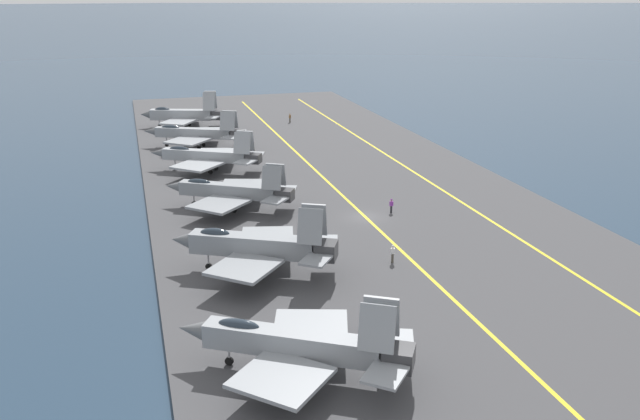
# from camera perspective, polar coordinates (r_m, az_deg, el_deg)

# --- Properties ---
(ground_plane) EXTENTS (2000.00, 2000.00, 0.00)m
(ground_plane) POSITION_cam_1_polar(r_m,az_deg,el_deg) (76.92, 3.82, -0.86)
(ground_plane) COLOR #23384C
(carrier_deck) EXTENTS (184.01, 47.40, 0.40)m
(carrier_deck) POSITION_cam_1_polar(r_m,az_deg,el_deg) (76.85, 3.82, -0.72)
(carrier_deck) COLOR #424244
(carrier_deck) RESTS_ON ground
(deck_stripe_foul_line) EXTENTS (165.61, 0.95, 0.01)m
(deck_stripe_foul_line) POSITION_cam_1_polar(r_m,az_deg,el_deg) (81.92, 12.45, 0.25)
(deck_stripe_foul_line) COLOR yellow
(deck_stripe_foul_line) RESTS_ON carrier_deck
(deck_stripe_centerline) EXTENTS (165.61, 0.36, 0.01)m
(deck_stripe_centerline) POSITION_cam_1_polar(r_m,az_deg,el_deg) (76.78, 3.82, -0.57)
(deck_stripe_centerline) COLOR yellow
(deck_stripe_centerline) RESTS_ON carrier_deck
(parked_jet_second) EXTENTS (13.03, 15.88, 6.22)m
(parked_jet_second) POSITION_cam_1_polar(r_m,az_deg,el_deg) (45.70, -1.95, -11.19)
(parked_jet_second) COLOR gray
(parked_jet_second) RESTS_ON carrier_deck
(parked_jet_third) EXTENTS (13.40, 15.38, 6.78)m
(parked_jet_third) POSITION_cam_1_polar(r_m,az_deg,el_deg) (61.11, -5.45, -2.99)
(parked_jet_third) COLOR gray
(parked_jet_third) RESTS_ON carrier_deck
(parked_jet_fourth) EXTENTS (13.50, 15.39, 5.73)m
(parked_jet_fourth) POSITION_cam_1_polar(r_m,az_deg,el_deg) (79.20, -7.48, 1.60)
(parked_jet_fourth) COLOR gray
(parked_jet_fourth) RESTS_ON carrier_deck
(parked_jet_fifth) EXTENTS (13.42, 16.00, 6.02)m
(parked_jet_fifth) POSITION_cam_1_polar(r_m,az_deg,el_deg) (95.90, -9.43, 4.52)
(parked_jet_fifth) COLOR #93999E
(parked_jet_fifth) RESTS_ON carrier_deck
(parked_jet_sixth) EXTENTS (13.67, 16.50, 6.14)m
(parked_jet_sixth) POSITION_cam_1_polar(r_m,az_deg,el_deg) (110.70, -10.39, 6.38)
(parked_jet_sixth) COLOR gray
(parked_jet_sixth) RESTS_ON carrier_deck
(parked_jet_seventh) EXTENTS (13.72, 15.32, 6.64)m
(parked_jet_seventh) POSITION_cam_1_polar(r_m,az_deg,el_deg) (127.63, -11.48, 7.87)
(parked_jet_seventh) COLOR #93999E
(parked_jet_seventh) RESTS_ON carrier_deck
(crew_brown_vest) EXTENTS (0.28, 0.39, 1.72)m
(crew_brown_vest) POSITION_cam_1_polar(r_m,az_deg,el_deg) (130.19, -2.55, 7.79)
(crew_brown_vest) COLOR #383328
(crew_brown_vest) RESTS_ON carrier_deck
(crew_purple_vest) EXTENTS (0.32, 0.42, 1.66)m
(crew_purple_vest) POSITION_cam_1_polar(r_m,az_deg,el_deg) (78.22, 6.03, 0.43)
(crew_purple_vest) COLOR #232328
(crew_purple_vest) RESTS_ON carrier_deck
(crew_white_vest) EXTENTS (0.26, 0.38, 1.75)m
(crew_white_vest) POSITION_cam_1_polar(r_m,az_deg,el_deg) (64.20, 6.14, -3.62)
(crew_white_vest) COLOR #4C473D
(crew_white_vest) RESTS_ON carrier_deck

